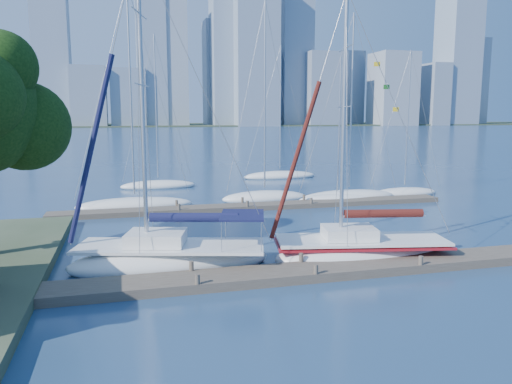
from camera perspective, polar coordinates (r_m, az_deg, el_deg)
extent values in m
plane|color=navy|center=(22.33, 5.96, -9.56)|extent=(700.00, 700.00, 0.00)
cube|color=#463D33|center=(22.27, 5.97, -9.08)|extent=(26.00, 2.00, 0.40)
cube|color=#463D33|center=(37.68, 0.20, -1.64)|extent=(30.00, 1.80, 0.36)
cube|color=#38472D|center=(339.94, -13.64, 7.39)|extent=(800.00, 100.00, 1.50)
sphere|color=black|center=(26.78, -24.88, 6.84)|extent=(4.29, 4.29, 4.29)
sphere|color=black|center=(25.47, -27.17, 12.65)|extent=(3.21, 3.21, 3.21)
ellipsoid|color=white|center=(23.68, -9.70, -7.88)|extent=(9.72, 5.35, 1.62)
cube|color=white|center=(23.47, -9.74, -6.11)|extent=(9.00, 4.94, 0.13)
cube|color=white|center=(23.50, -11.33, -5.18)|extent=(3.02, 2.58, 0.60)
cylinder|color=silver|center=(22.92, -12.89, 10.20)|extent=(0.19, 0.19, 13.16)
cylinder|color=silver|center=(23.01, -7.10, -3.16)|extent=(4.26, 1.26, 0.11)
cylinder|color=#101538|center=(22.99, -7.11, -2.90)|extent=(4.00, 1.48, 0.43)
cube|color=#101538|center=(22.79, -1.57, -2.66)|extent=(2.56, 3.00, 0.09)
ellipsoid|color=white|center=(25.20, 11.89, -6.95)|extent=(9.23, 4.54, 1.55)
cube|color=white|center=(25.02, 11.94, -5.35)|extent=(8.55, 4.19, 0.12)
cube|color=white|center=(24.77, 10.58, -4.59)|extent=(2.80, 2.32, 0.57)
cylinder|color=silver|center=(24.01, 9.99, 8.19)|extent=(0.19, 0.19, 11.56)
cylinder|color=silver|center=(25.06, 14.37, -2.62)|extent=(4.13, 0.91, 0.10)
cylinder|color=#48100F|center=(25.04, 14.38, -2.39)|extent=(3.86, 1.15, 0.41)
cube|color=maroon|center=(25.06, 11.93, -5.74)|extent=(8.75, 4.34, 0.10)
ellipsoid|color=white|center=(38.88, -13.67, -1.50)|extent=(9.06, 4.68, 1.24)
cylinder|color=silver|center=(38.32, -14.14, 11.07)|extent=(0.14, 0.14, 15.14)
ellipsoid|color=white|center=(41.20, 1.00, -0.68)|extent=(7.54, 4.42, 1.22)
cylinder|color=silver|center=(40.67, 1.03, 10.91)|extent=(0.13, 0.13, 14.80)
ellipsoid|color=white|center=(41.34, 9.29, -0.83)|extent=(6.81, 2.09, 0.98)
cylinder|color=silver|center=(40.78, 9.50, 7.50)|extent=(0.11, 0.11, 10.55)
ellipsoid|color=white|center=(42.39, 10.56, -0.56)|extent=(8.44, 3.26, 1.22)
cylinder|color=silver|center=(41.85, 10.86, 10.09)|extent=(0.13, 0.13, 13.92)
ellipsoid|color=white|center=(45.85, 16.61, -0.13)|extent=(6.48, 3.32, 1.01)
cylinder|color=silver|center=(45.33, 16.97, 8.01)|extent=(0.11, 0.11, 11.52)
ellipsoid|color=white|center=(49.27, -11.09, 0.70)|extent=(7.49, 4.78, 1.11)
cylinder|color=silver|center=(48.80, -11.36, 9.47)|extent=(0.12, 0.12, 13.41)
ellipsoid|color=white|center=(55.92, 2.75, 1.82)|extent=(8.57, 3.78, 1.20)
cylinder|color=silver|center=(55.51, 2.80, 9.58)|extent=(0.13, 0.13, 13.34)
cube|color=slate|center=(313.91, -26.71, 10.78)|extent=(20.03, 17.63, 45.61)
cube|color=gray|center=(331.84, -22.08, 10.20)|extent=(13.83, 17.61, 37.38)
cube|color=gray|center=(305.43, -18.55, 10.27)|extent=(19.46, 19.81, 34.25)
cube|color=slate|center=(306.64, -14.41, 10.37)|extent=(19.94, 16.86, 33.54)
cube|color=gray|center=(312.29, -9.73, 14.65)|extent=(19.05, 14.99, 78.73)
cube|color=gray|center=(330.88, -4.52, 13.29)|extent=(15.87, 17.46, 65.83)
cube|color=slate|center=(310.70, -0.05, 15.70)|extent=(25.87, 18.95, 88.40)
cube|color=gray|center=(330.10, 2.72, 11.56)|extent=(13.51, 17.11, 45.66)
cube|color=gray|center=(324.19, 7.74, 11.53)|extent=(23.76, 18.80, 45.57)
cube|color=slate|center=(364.26, 10.55, 11.53)|extent=(16.01, 17.52, 50.34)
cube|color=gray|center=(344.93, 15.37, 11.24)|extent=(25.55, 23.94, 46.83)
cube|color=gray|center=(361.00, 19.59, 10.43)|extent=(13.46, 21.38, 40.59)
cube|color=slate|center=(376.81, 22.06, 14.47)|extent=(22.57, 23.60, 96.40)
cube|color=gray|center=(407.16, 23.40, 11.46)|extent=(17.26, 17.08, 61.62)
cube|color=slate|center=(317.03, -22.54, 18.36)|extent=(19.16, 18.00, 126.15)
cube|color=slate|center=(312.25, -11.89, 15.07)|extent=(17.01, 18.00, 84.00)
cube|color=slate|center=(320.27, -3.51, 18.12)|extent=(17.67, 18.00, 117.69)
cube|color=slate|center=(330.38, 4.49, 15.76)|extent=(19.59, 18.00, 94.16)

